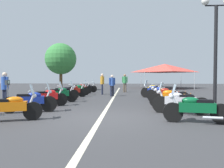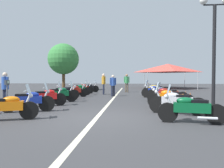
{
  "view_description": "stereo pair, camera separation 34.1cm",
  "coord_description": "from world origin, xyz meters",
  "px_view_note": "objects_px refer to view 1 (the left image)",
  "views": [
    {
      "loc": [
        -7.02,
        -0.85,
        1.4
      ],
      "look_at": [
        5.64,
        0.0,
        1.0
      ],
      "focal_mm": 32.65,
      "sensor_mm": 36.0,
      "label": 1
    },
    {
      "loc": [
        -7.02,
        -1.2,
        1.4
      ],
      "look_at": [
        5.64,
        0.0,
        1.0
      ],
      "focal_mm": 32.65,
      "sensor_mm": 36.0,
      "label": 2
    }
  ],
  "objects_px": {
    "motorcycle_left_row_3": "(59,94)",
    "bystander_1": "(125,82)",
    "motorcycle_right_row_2": "(172,98)",
    "traffic_cone_2": "(177,95)",
    "motorcycle_right_row_1": "(179,102)",
    "motorcycle_right_row_4": "(162,93)",
    "street_lamp_twin_globe": "(216,33)",
    "bystander_0": "(112,84)",
    "bystander_3": "(5,86)",
    "motorcycle_left_row_5": "(72,91)",
    "motorcycle_right_row_3": "(168,95)",
    "motorcycle_left_row_8": "(86,87)",
    "motorcycle_left_row_0": "(10,107)",
    "roadside_tree_0": "(61,59)",
    "motorcycle_left_row_1": "(31,101)",
    "traffic_cone_1": "(185,96)",
    "parking_meter": "(7,89)",
    "event_tent": "(165,68)",
    "motorcycle_left_row_7": "(80,88)",
    "motorcycle_right_row_0": "(195,108)",
    "traffic_cone_0": "(191,98)",
    "motorcycle_left_row_6": "(77,89)",
    "motorcycle_left_row_2": "(47,97)",
    "motorcycle_right_row_5": "(155,91)",
    "motorcycle_left_row_4": "(63,93)",
    "motorcycle_right_row_6": "(154,90)",
    "bystander_4": "(102,82)"
  },
  "relations": [
    {
      "from": "motorcycle_left_row_6",
      "to": "motorcycle_right_row_1",
      "type": "bearing_deg",
      "value": -76.16
    },
    {
      "from": "traffic_cone_1",
      "to": "roadside_tree_0",
      "type": "bearing_deg",
      "value": 49.42
    },
    {
      "from": "motorcycle_left_row_3",
      "to": "motorcycle_right_row_6",
      "type": "xyz_separation_m",
      "value": [
        4.67,
        -5.91,
        -0.01
      ]
    },
    {
      "from": "motorcycle_right_row_2",
      "to": "traffic_cone_2",
      "type": "xyz_separation_m",
      "value": [
        3.92,
        -1.18,
        -0.18
      ]
    },
    {
      "from": "street_lamp_twin_globe",
      "to": "event_tent",
      "type": "height_order",
      "value": "street_lamp_twin_globe"
    },
    {
      "from": "motorcycle_right_row_4",
      "to": "street_lamp_twin_globe",
      "type": "xyz_separation_m",
      "value": [
        -3.61,
        -1.58,
        2.81
      ]
    },
    {
      "from": "bystander_0",
      "to": "bystander_3",
      "type": "relative_size",
      "value": 0.96
    },
    {
      "from": "motorcycle_right_row_1",
      "to": "bystander_0",
      "type": "height_order",
      "value": "bystander_0"
    },
    {
      "from": "motorcycle_left_row_3",
      "to": "bystander_1",
      "type": "xyz_separation_m",
      "value": [
        8.28,
        -3.61,
        0.54
      ]
    },
    {
      "from": "motorcycle_right_row_5",
      "to": "traffic_cone_0",
      "type": "height_order",
      "value": "motorcycle_right_row_5"
    },
    {
      "from": "motorcycle_right_row_0",
      "to": "motorcycle_left_row_5",
      "type": "bearing_deg",
      "value": -44.18
    },
    {
      "from": "motorcycle_left_row_1",
      "to": "motorcycle_left_row_5",
      "type": "height_order",
      "value": "motorcycle_left_row_1"
    },
    {
      "from": "street_lamp_twin_globe",
      "to": "bystander_4",
      "type": "distance_m",
      "value": 9.89
    },
    {
      "from": "motorcycle_left_row_2",
      "to": "traffic_cone_0",
      "type": "distance_m",
      "value": 7.38
    },
    {
      "from": "parking_meter",
      "to": "motorcycle_right_row_6",
      "type": "bearing_deg",
      "value": 52.98
    },
    {
      "from": "bystander_3",
      "to": "roadside_tree_0",
      "type": "distance_m",
      "value": 12.15
    },
    {
      "from": "motorcycle_right_row_4",
      "to": "street_lamp_twin_globe",
      "type": "bearing_deg",
      "value": 134.5
    },
    {
      "from": "motorcycle_right_row_1",
      "to": "motorcycle_right_row_4",
      "type": "bearing_deg",
      "value": -71.05
    },
    {
      "from": "motorcycle_right_row_0",
      "to": "motorcycle_right_row_5",
      "type": "relative_size",
      "value": 1.02
    },
    {
      "from": "motorcycle_left_row_7",
      "to": "parking_meter",
      "type": "bearing_deg",
      "value": -125.42
    },
    {
      "from": "motorcycle_left_row_5",
      "to": "parking_meter",
      "type": "distance_m",
      "value": 5.77
    },
    {
      "from": "motorcycle_left_row_4",
      "to": "motorcycle_right_row_1",
      "type": "relative_size",
      "value": 0.91
    },
    {
      "from": "motorcycle_left_row_7",
      "to": "motorcycle_right_row_2",
      "type": "bearing_deg",
      "value": -79.8
    },
    {
      "from": "motorcycle_left_row_0",
      "to": "traffic_cone_2",
      "type": "distance_m",
      "value": 9.91
    },
    {
      "from": "motorcycle_left_row_6",
      "to": "bystander_0",
      "type": "xyz_separation_m",
      "value": [
        -0.57,
        -2.78,
        0.46
      ]
    },
    {
      "from": "motorcycle_right_row_3",
      "to": "parking_meter",
      "type": "xyz_separation_m",
      "value": [
        -2.51,
        7.46,
        0.43
      ]
    },
    {
      "from": "motorcycle_left_row_0",
      "to": "bystander_0",
      "type": "relative_size",
      "value": 1.24
    },
    {
      "from": "bystander_1",
      "to": "motorcycle_left_row_7",
      "type": "bearing_deg",
      "value": 123.29
    },
    {
      "from": "motorcycle_left_row_3",
      "to": "bystander_1",
      "type": "distance_m",
      "value": 9.06
    },
    {
      "from": "motorcycle_left_row_5",
      "to": "motorcycle_right_row_4",
      "type": "distance_m",
      "value": 6.24
    },
    {
      "from": "motorcycle_right_row_3",
      "to": "bystander_0",
      "type": "height_order",
      "value": "bystander_0"
    },
    {
      "from": "roadside_tree_0",
      "to": "motorcycle_left_row_0",
      "type": "bearing_deg",
      "value": -167.97
    },
    {
      "from": "motorcycle_left_row_3",
      "to": "street_lamp_twin_globe",
      "type": "relative_size",
      "value": 0.41
    },
    {
      "from": "motorcycle_left_row_5",
      "to": "motorcycle_right_row_3",
      "type": "relative_size",
      "value": 0.92
    },
    {
      "from": "motorcycle_right_row_4",
      "to": "motorcycle_left_row_1",
      "type": "bearing_deg",
      "value": 58.67
    },
    {
      "from": "motorcycle_left_row_6",
      "to": "bystander_0",
      "type": "relative_size",
      "value": 1.19
    },
    {
      "from": "motorcycle_left_row_0",
      "to": "roadside_tree_0",
      "type": "relative_size",
      "value": 0.39
    },
    {
      "from": "motorcycle_left_row_8",
      "to": "motorcycle_right_row_3",
      "type": "bearing_deg",
      "value": -75.89
    },
    {
      "from": "motorcycle_left_row_8",
      "to": "motorcycle_right_row_0",
      "type": "bearing_deg",
      "value": -88.38
    },
    {
      "from": "traffic_cone_2",
      "to": "motorcycle_left_row_2",
      "type": "bearing_deg",
      "value": 117.8
    },
    {
      "from": "motorcycle_left_row_6",
      "to": "bystander_1",
      "type": "height_order",
      "value": "bystander_1"
    },
    {
      "from": "motorcycle_left_row_1",
      "to": "traffic_cone_1",
      "type": "relative_size",
      "value": 3.33
    },
    {
      "from": "traffic_cone_0",
      "to": "bystander_0",
      "type": "relative_size",
      "value": 0.38
    },
    {
      "from": "motorcycle_left_row_1",
      "to": "traffic_cone_1",
      "type": "height_order",
      "value": "motorcycle_left_row_1"
    },
    {
      "from": "motorcycle_left_row_1",
      "to": "motorcycle_left_row_5",
      "type": "bearing_deg",
      "value": 71.53
    },
    {
      "from": "motorcycle_left_row_1",
      "to": "motorcycle_right_row_1",
      "type": "relative_size",
      "value": 0.99
    },
    {
      "from": "motorcycle_left_row_3",
      "to": "motorcycle_left_row_5",
      "type": "xyz_separation_m",
      "value": [
        3.06,
        0.09,
        -0.02
      ]
    },
    {
      "from": "parking_meter",
      "to": "bystander_3",
      "type": "relative_size",
      "value": 0.78
    },
    {
      "from": "motorcycle_right_row_4",
      "to": "motorcycle_left_row_6",
      "type": "bearing_deg",
      "value": -6.95
    },
    {
      "from": "motorcycle_left_row_7",
      "to": "roadside_tree_0",
      "type": "height_order",
      "value": "roadside_tree_0"
    }
  ]
}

